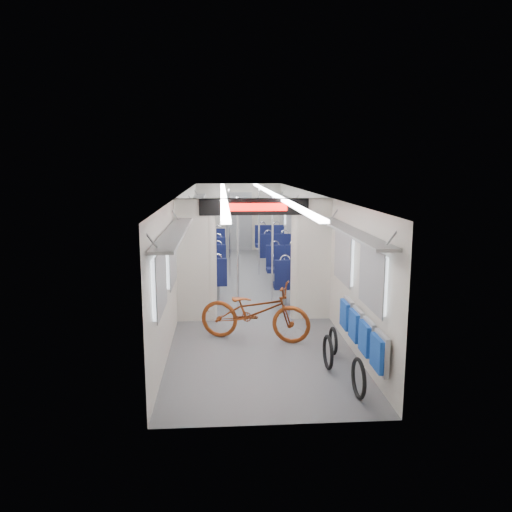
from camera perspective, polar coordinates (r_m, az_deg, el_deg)
The scene contains 14 objects.
carriage at distance 11.02m, azimuth -0.84°, elevation 3.03°, with size 12.00×12.02×2.31m.
bicycle at distance 8.37m, azimuth -0.13°, elevation -6.35°, with size 0.66×1.88×0.99m, color maroon.
flip_bench at distance 7.28m, azimuth 11.94°, elevation -8.46°, with size 0.12×2.09×0.50m.
bike_hoop_a at distance 6.57m, azimuth 11.63°, elevation -13.73°, with size 0.53×0.53×0.05m, color black.
bike_hoop_b at distance 7.37m, azimuth 8.22°, elevation -11.01°, with size 0.51×0.51×0.05m, color black.
bike_hoop_c at distance 7.92m, azimuth 8.81°, elevation -9.73°, with size 0.44×0.44×0.05m, color black.
seat_bay_near_left at distance 11.61m, azimuth -5.56°, elevation -1.53°, with size 0.88×1.95×1.06m.
seat_bay_near_right at distance 11.35m, azimuth 3.88°, elevation -1.71°, with size 0.90×2.05×1.09m.
seat_bay_far_left at distance 14.72m, azimuth -5.24°, elevation 1.00°, with size 0.89×1.98×1.07m.
seat_bay_far_right at distance 15.01m, azimuth 1.93°, elevation 1.33°, with size 0.94×2.21×1.14m.
stanchion_near_left at distance 9.87m, azimuth -2.10°, elevation 0.11°, with size 0.04×0.04×2.30m, color silver.
stanchion_near_right at distance 9.97m, azimuth 1.89°, elevation 0.21°, with size 0.04×0.04×2.30m, color silver.
stanchion_far_left at distance 13.07m, azimuth -3.05°, elevation 2.60°, with size 0.04×0.04×2.30m, color silver.
stanchion_far_right at distance 13.27m, azimuth 0.34°, elevation 2.73°, with size 0.04×0.04×2.30m, color silver.
Camera 1 is at (-0.60, -11.18, 2.89)m, focal length 35.00 mm.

